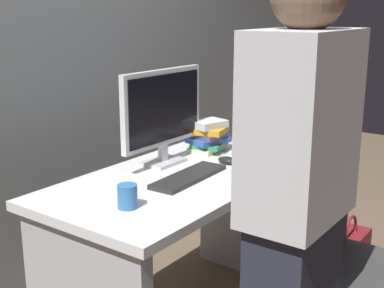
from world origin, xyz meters
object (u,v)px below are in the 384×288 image
object	(u,v)px
mouse	(227,160)
book_stack	(209,136)
cup_near_keyboard	(127,196)
handbag	(348,256)
keyboard	(189,177)
cell_phone	(272,155)
monitor	(163,112)
desk	(183,223)
office_chair	(352,280)
person_at_desk	(296,220)

from	to	relation	value
mouse	book_stack	world-z (taller)	book_stack
cup_near_keyboard	handbag	distance (m)	1.55
keyboard	cell_phone	bearing A→B (deg)	-15.25
monitor	desk	bearing A→B (deg)	-114.20
mouse	book_stack	size ratio (longest dim) A/B	0.44
keyboard	book_stack	size ratio (longest dim) A/B	1.88
cup_near_keyboard	office_chair	bearing A→B (deg)	-51.51
person_at_desk	office_chair	bearing A→B (deg)	-5.33
handbag	monitor	bearing A→B (deg)	139.90
monitor	cell_phone	xyz separation A→B (m)	(0.43, -0.36, -0.25)
keyboard	book_stack	distance (m)	0.47
monitor	cup_near_keyboard	distance (m)	0.63
desk	person_at_desk	bearing A→B (deg)	-117.17
office_chair	cell_phone	xyz separation A→B (m)	(0.41, 0.59, 0.33)
keyboard	cell_phone	size ratio (longest dim) A/B	2.99
person_at_desk	cup_near_keyboard	xyz separation A→B (m)	(-0.08, 0.65, -0.04)
office_chair	cup_near_keyboard	distance (m)	0.96
book_stack	handbag	world-z (taller)	book_stack
desk	mouse	size ratio (longest dim) A/B	13.63
monitor	cup_near_keyboard	world-z (taller)	monitor
person_at_desk	handbag	size ratio (longest dim) A/B	4.34
desk	cup_near_keyboard	distance (m)	0.54
mouse	handbag	size ratio (longest dim) A/B	0.26
desk	office_chair	world-z (taller)	office_chair
monitor	person_at_desk	bearing A→B (deg)	-116.60
person_at_desk	keyboard	size ratio (longest dim) A/B	3.81
mouse	cell_phone	bearing A→B (deg)	-24.31
desk	keyboard	bearing A→B (deg)	-121.93
keyboard	handbag	size ratio (longest dim) A/B	1.14
office_chair	keyboard	xyz separation A→B (m)	(-0.14, 0.71, 0.34)
keyboard	cell_phone	world-z (taller)	keyboard
office_chair	cell_phone	size ratio (longest dim) A/B	6.53
desk	keyboard	distance (m)	0.26
person_at_desk	keyboard	distance (m)	0.75
mouse	book_stack	distance (m)	0.25
keyboard	cup_near_keyboard	world-z (taller)	cup_near_keyboard
book_stack	cup_near_keyboard	bearing A→B (deg)	-166.37
monitor	cell_phone	bearing A→B (deg)	-40.49
person_at_desk	cell_phone	world-z (taller)	person_at_desk
mouse	cell_phone	size ratio (longest dim) A/B	0.69
desk	office_chair	size ratio (longest dim) A/B	1.45
keyboard	handbag	bearing A→B (deg)	-27.69
desk	handbag	bearing A→B (deg)	-29.38
monitor	mouse	distance (m)	0.39
office_chair	monitor	xyz separation A→B (m)	(-0.02, 0.95, 0.58)
mouse	person_at_desk	bearing A→B (deg)	-134.03
keyboard	monitor	bearing A→B (deg)	61.48
monitor	handbag	xyz separation A→B (m)	(0.80, -0.68, -0.88)
keyboard	office_chair	bearing A→B (deg)	-81.41
mouse	cup_near_keyboard	bearing A→B (deg)	-179.61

